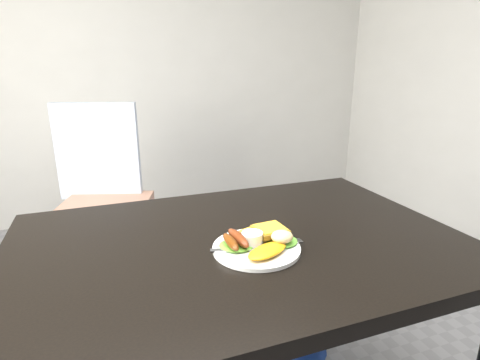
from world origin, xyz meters
TOP-DOWN VIEW (x-y plane):
  - room_back_panel at (0.00, 2.25)m, footprint 4.00×0.04m
  - dining_table at (0.00, 0.00)m, footprint 1.20×0.80m
  - dining_chair at (-0.36, 1.18)m, footprint 0.59×0.59m
  - person at (0.08, 0.81)m, footprint 0.64×0.53m
  - plate at (0.02, -0.08)m, footprint 0.22×0.22m
  - lettuce_left at (-0.03, -0.06)m, footprint 0.11×0.10m
  - lettuce_right at (0.09, -0.08)m, footprint 0.10×0.10m
  - omelette at (0.02, -0.13)m, footprint 0.14×0.10m
  - sausage_a at (-0.05, -0.07)m, footprint 0.03×0.10m
  - sausage_b at (-0.03, -0.06)m, footprint 0.04×0.11m
  - ramekin at (0.01, -0.07)m, footprint 0.07×0.07m
  - toast_a at (0.04, -0.02)m, footprint 0.09×0.09m
  - toast_b at (0.07, -0.04)m, footprint 0.09×0.09m
  - potato_salad at (0.08, -0.10)m, footprint 0.06×0.05m
  - fork at (-0.02, -0.09)m, footprint 0.18×0.06m

SIDE VIEW (x-z plane):
  - dining_chair at x=-0.36m, z-range 0.42..0.48m
  - dining_table at x=0.00m, z-range 0.71..0.75m
  - plate at x=0.02m, z-range 0.75..0.76m
  - person at x=0.08m, z-range 0.00..1.52m
  - fork at x=-0.02m, z-range 0.76..0.77m
  - lettuce_right at x=0.09m, z-range 0.76..0.77m
  - lettuce_left at x=-0.03m, z-range 0.76..0.77m
  - toast_a at x=0.04m, z-range 0.76..0.77m
  - omelette at x=0.02m, z-range 0.76..0.78m
  - ramekin at x=0.01m, z-range 0.76..0.80m
  - toast_b at x=0.07m, z-range 0.77..0.79m
  - sausage_a at x=-0.05m, z-range 0.77..0.79m
  - sausage_b at x=-0.03m, z-range 0.77..0.80m
  - potato_salad at x=0.08m, z-range 0.77..0.80m
  - room_back_panel at x=0.00m, z-range 0.00..2.70m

